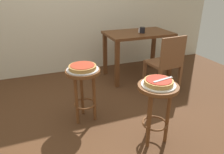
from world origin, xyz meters
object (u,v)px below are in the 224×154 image
at_px(pizza_foreground, 159,82).
at_px(wooden_chair, 166,62).
at_px(serving_plate_foreground, 158,85).
at_px(stool_middle, 83,83).
at_px(serving_plate_middle, 83,69).
at_px(stool_foreground, 157,101).
at_px(pizza_middle, 82,67).
at_px(cup_near_edge, 142,30).
at_px(pizza_server_knife, 163,79).
at_px(dining_table, 138,40).
at_px(condiment_shaker, 140,30).

xyz_separation_m(pizza_foreground, wooden_chair, (0.69, 0.87, -0.19)).
bearing_deg(serving_plate_foreground, stool_middle, 132.00).
bearing_deg(serving_plate_middle, pizza_foreground, -48.00).
height_order(stool_foreground, pizza_foreground, pizza_foreground).
bearing_deg(pizza_foreground, serving_plate_middle, 132.00).
relative_size(pizza_middle, wooden_chair, 0.35).
xyz_separation_m(stool_middle, pizza_middle, (0.00, 0.00, 0.20)).
distance_m(pizza_foreground, cup_near_edge, 1.62).
bearing_deg(serving_plate_foreground, cup_near_edge, 67.12).
bearing_deg(pizza_foreground, pizza_server_knife, -33.69).
bearing_deg(serving_plate_middle, cup_near_edge, 36.37).
distance_m(pizza_foreground, stool_middle, 0.85).
height_order(stool_foreground, pizza_server_knife, pizza_server_knife).
xyz_separation_m(pizza_foreground, pizza_middle, (-0.56, 0.62, 0.00)).
bearing_deg(stool_foreground, stool_middle, 132.00).
bearing_deg(pizza_middle, dining_table, 39.35).
distance_m(pizza_foreground, serving_plate_middle, 0.83).
xyz_separation_m(stool_foreground, pizza_foreground, (0.00, 0.00, 0.20)).
bearing_deg(dining_table, pizza_foreground, -110.93).
relative_size(pizza_foreground, serving_plate_middle, 0.77).
xyz_separation_m(pizza_middle, wooden_chair, (1.25, 0.26, -0.19)).
xyz_separation_m(dining_table, cup_near_edge, (0.03, -0.07, 0.17)).
distance_m(serving_plate_foreground, pizza_middle, 0.83).
bearing_deg(serving_plate_foreground, dining_table, 69.07).
xyz_separation_m(stool_middle, pizza_server_knife, (0.59, -0.64, 0.22)).
xyz_separation_m(pizza_foreground, cup_near_edge, (0.63, 1.49, 0.15)).
bearing_deg(stool_middle, serving_plate_foreground, -48.00).
relative_size(pizza_middle, condiment_shaker, 4.19).
height_order(stool_middle, wooden_chair, wooden_chair).
relative_size(pizza_middle, dining_table, 0.28).
distance_m(stool_middle, wooden_chair, 1.28).
height_order(serving_plate_foreground, pizza_foreground, pizza_foreground).
relative_size(serving_plate_foreground, pizza_foreground, 1.20).
distance_m(serving_plate_middle, condiment_shaker, 1.49).
bearing_deg(dining_table, cup_near_edge, -67.72).
relative_size(pizza_middle, pizza_server_knife, 1.34).
distance_m(serving_plate_middle, pizza_middle, 0.03).
relative_size(stool_middle, pizza_server_knife, 2.84).
xyz_separation_m(serving_plate_foreground, condiment_shaker, (0.61, 1.54, 0.16)).
bearing_deg(stool_foreground, pizza_foreground, 0.00).
bearing_deg(pizza_foreground, condiment_shaker, 68.45).
bearing_deg(cup_near_edge, serving_plate_middle, -143.63).
relative_size(pizza_middle, cup_near_edge, 3.22).
xyz_separation_m(pizza_middle, cup_near_edge, (1.18, 0.87, 0.15)).
xyz_separation_m(serving_plate_foreground, pizza_foreground, (0.00, 0.00, 0.03)).
distance_m(serving_plate_foreground, cup_near_edge, 1.63).
relative_size(stool_foreground, pizza_foreground, 2.36).
bearing_deg(pizza_foreground, cup_near_edge, 67.12).
height_order(dining_table, pizza_server_knife, dining_table).
bearing_deg(dining_table, condiment_shaker, -68.49).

